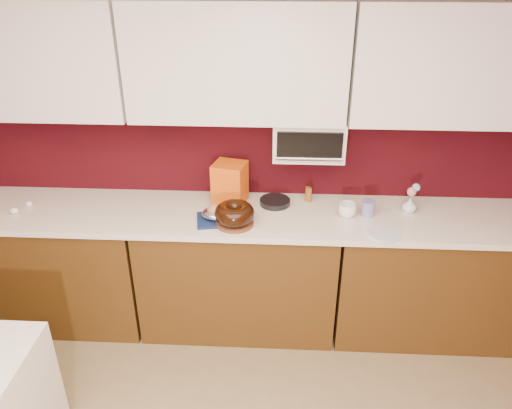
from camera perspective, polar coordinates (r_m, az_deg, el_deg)
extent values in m
cube|color=#3A070D|center=(3.41, -1.79, 6.69)|extent=(4.00, 0.02, 2.50)
cube|color=#4B2F0F|center=(3.87, -22.21, -6.51)|extent=(1.31, 0.58, 0.86)
cube|color=#4B2F0F|center=(3.53, -2.01, -7.69)|extent=(1.31, 0.58, 0.86)
cube|color=#4B2F0F|center=(3.68, 19.39, -7.91)|extent=(1.31, 0.58, 0.86)
cube|color=silver|center=(3.29, -2.14, -1.29)|extent=(4.00, 0.62, 0.04)
cube|color=white|center=(3.47, -25.53, 14.78)|extent=(1.31, 0.33, 0.70)
cube|color=white|center=(3.09, -2.22, 16.02)|extent=(1.31, 0.33, 0.70)
cube|color=white|center=(3.25, 22.76, 14.58)|extent=(1.31, 0.33, 0.70)
cube|color=white|center=(3.23, 6.02, 7.64)|extent=(0.45, 0.30, 0.25)
cube|color=black|center=(3.08, 6.14, 6.62)|extent=(0.40, 0.02, 0.18)
cylinder|color=silver|center=(3.09, 6.08, 5.22)|extent=(0.42, 0.02, 0.02)
cylinder|color=brown|center=(3.15, -2.45, -2.12)|extent=(0.28, 0.28, 0.02)
torus|color=black|center=(3.11, -2.48, -1.02)|extent=(0.32, 0.32, 0.10)
cube|color=#15244F|center=(3.19, -4.57, -1.73)|extent=(0.27, 0.24, 0.02)
ellipsoid|color=silver|center=(3.17, -4.60, -1.01)|extent=(0.22, 0.20, 0.07)
ellipsoid|color=#BC7B55|center=(3.16, -4.62, -0.62)|extent=(0.12, 0.11, 0.07)
cube|color=red|center=(3.36, -3.00, 2.46)|extent=(0.25, 0.23, 0.28)
cylinder|color=black|center=(3.38, 2.18, 0.31)|extent=(0.26, 0.26, 0.04)
imported|color=white|center=(3.27, 10.41, -0.48)|extent=(0.14, 0.14, 0.11)
cylinder|color=navy|center=(3.31, 12.68, -0.41)|extent=(0.09, 0.09, 0.10)
imported|color=silver|center=(3.42, 17.15, 0.03)|extent=(0.08, 0.08, 0.11)
sphere|color=pink|center=(3.38, 17.37, 1.40)|extent=(0.06, 0.06, 0.06)
sphere|color=#8DB7E1|center=(3.40, 17.84, 1.87)|extent=(0.05, 0.05, 0.05)
cylinder|color=silver|center=(3.14, 14.48, -3.22)|extent=(0.26, 0.26, 0.01)
cylinder|color=brown|center=(3.42, 6.09, 1.13)|extent=(0.05, 0.05, 0.10)
ellipsoid|color=white|center=(3.62, -25.90, -0.64)|extent=(0.06, 0.05, 0.05)
ellipsoid|color=white|center=(3.69, -24.52, 0.09)|extent=(0.05, 0.04, 0.04)
cylinder|color=brown|center=(3.43, 5.92, 1.20)|extent=(0.03, 0.03, 0.11)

